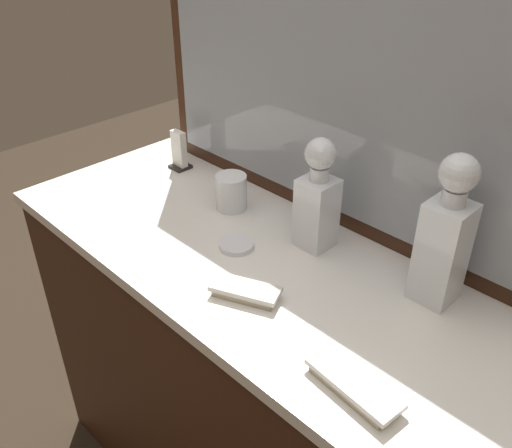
% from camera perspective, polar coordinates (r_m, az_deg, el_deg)
% --- Properties ---
extents(dresser, '(1.29, 0.51, 0.90)m').
position_cam_1_polar(dresser, '(1.49, 0.00, -17.39)').
color(dresser, '#381E11').
rests_on(dresser, ground_plane).
extents(dresser_mirror, '(1.09, 0.03, 0.62)m').
position_cam_1_polar(dresser_mirror, '(1.21, 8.21, 13.62)').
color(dresser_mirror, '#381E11').
rests_on(dresser_mirror, dresser).
extents(crystal_decanter_front, '(0.07, 0.07, 0.25)m').
position_cam_1_polar(crystal_decanter_front, '(1.18, 6.40, 2.02)').
color(crystal_decanter_front, white).
rests_on(crystal_decanter_front, dresser).
extents(crystal_decanter_rear, '(0.08, 0.08, 0.31)m').
position_cam_1_polar(crystal_decanter_rear, '(1.06, 18.99, -2.04)').
color(crystal_decanter_rear, white).
rests_on(crystal_decanter_rear, dresser).
extents(crystal_tumbler_rear, '(0.08, 0.08, 0.09)m').
position_cam_1_polar(crystal_tumbler_rear, '(1.34, -2.59, 3.20)').
color(crystal_tumbler_rear, white).
rests_on(crystal_tumbler_rear, dresser).
extents(silver_brush_rear, '(0.17, 0.08, 0.02)m').
position_cam_1_polar(silver_brush_rear, '(0.91, 10.16, -16.26)').
color(silver_brush_rear, '#B7A88C').
rests_on(silver_brush_rear, dresser).
extents(silver_brush_left, '(0.15, 0.10, 0.02)m').
position_cam_1_polar(silver_brush_left, '(1.07, -1.12, -7.05)').
color(silver_brush_left, '#B7A88C').
rests_on(silver_brush_left, dresser).
extents(porcelain_dish, '(0.08, 0.08, 0.01)m').
position_cam_1_polar(porcelain_dish, '(1.21, -2.05, -2.21)').
color(porcelain_dish, silver).
rests_on(porcelain_dish, dresser).
extents(napkin_holder, '(0.05, 0.05, 0.11)m').
position_cam_1_polar(napkin_holder, '(1.55, -8.01, 7.38)').
color(napkin_holder, black).
rests_on(napkin_holder, dresser).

